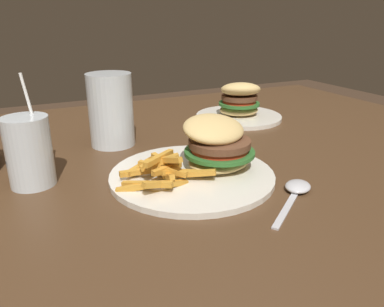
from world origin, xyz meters
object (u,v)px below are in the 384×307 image
Objects in this scene: juice_glass at (30,154)px; meal_plate_far at (239,106)px; spoon at (297,189)px; meal_plate_near at (204,158)px; beer_glass at (111,112)px.

meal_plate_far is at bearing 20.94° from juice_glass.
meal_plate_near is at bearing 92.01° from spoon.
spoon is at bearing -60.28° from beer_glass.
juice_glass is 1.28× the size of spoon.
meal_plate_far reaches higher than spoon.
spoon is (0.38, -0.22, -0.05)m from juice_glass.
juice_glass is at bearing -159.06° from meal_plate_far.
spoon is 0.61× the size of meal_plate_far.
meal_plate_near is 2.01× the size of spoon.
beer_glass is 0.85× the size of juice_glass.
juice_glass is (-0.28, 0.09, 0.02)m from meal_plate_near.
meal_plate_near reaches higher than spoon.
meal_plate_near is 0.39m from meal_plate_far.
juice_glass reaches higher than meal_plate_far.
beer_glass is (-0.10, 0.23, 0.04)m from meal_plate_near.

